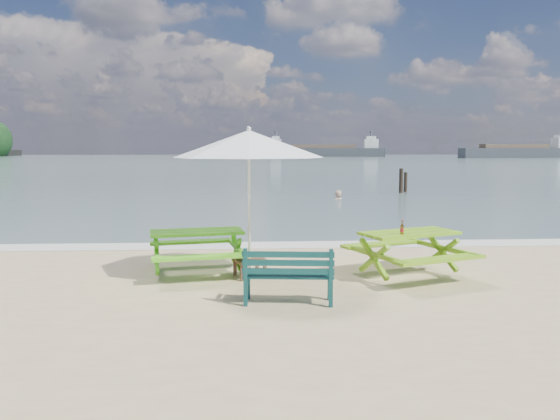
{
  "coord_description": "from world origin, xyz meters",
  "views": [
    {
      "loc": [
        -0.82,
        -7.73,
        2.23
      ],
      "look_at": [
        -0.21,
        3.0,
        1.0
      ],
      "focal_mm": 35.0,
      "sensor_mm": 36.0,
      "label": 1
    }
  ],
  "objects": [
    {
      "name": "side_table",
      "position": [
        -0.82,
        1.53,
        0.17
      ],
      "size": [
        0.64,
        0.64,
        0.33
      ],
      "color": "brown",
      "rests_on": "ground"
    },
    {
      "name": "sea",
      "position": [
        0.0,
        85.0,
        0.0
      ],
      "size": [
        300.0,
        300.0,
        0.0
      ],
      "primitive_type": "plane",
      "color": "slate",
      "rests_on": "ground"
    },
    {
      "name": "picnic_table_left",
      "position": [
        -1.76,
        1.88,
        0.37
      ],
      "size": [
        1.92,
        2.07,
        0.77
      ],
      "color": "#54B81C",
      "rests_on": "ground"
    },
    {
      "name": "foam_strip",
      "position": [
        0.0,
        4.6,
        0.01
      ],
      "size": [
        22.0,
        0.9,
        0.01
      ],
      "primitive_type": "cube",
      "color": "silver",
      "rests_on": "ground"
    },
    {
      "name": "swimmer",
      "position": [
        3.05,
        15.92,
        -0.47
      ],
      "size": [
        0.72,
        0.6,
        1.68
      ],
      "color": "tan",
      "rests_on": "ground"
    },
    {
      "name": "picnic_table_right",
      "position": [
        1.93,
        1.4,
        0.38
      ],
      "size": [
        2.22,
        2.33,
        0.8
      ],
      "color": "#6DA418",
      "rests_on": "ground"
    },
    {
      "name": "park_bench",
      "position": [
        -0.27,
        -0.07,
        0.25
      ],
      "size": [
        1.33,
        0.56,
        0.79
      ],
      "color": "#0D3939",
      "rests_on": "ground"
    },
    {
      "name": "mooring_pilings",
      "position": [
        6.8,
        18.9,
        0.47
      ],
      "size": [
        0.59,
        0.79,
        1.42
      ],
      "color": "black",
      "rests_on": "ground"
    },
    {
      "name": "cargo_ships",
      "position": [
        57.78,
        122.38,
        1.18
      ],
      "size": [
        136.4,
        32.39,
        4.4
      ],
      "color": "#34393E",
      "rests_on": "ground"
    },
    {
      "name": "beer_bottle",
      "position": [
        1.71,
        1.12,
        0.87
      ],
      "size": [
        0.06,
        0.06,
        0.24
      ],
      "color": "#986016",
      "rests_on": "picnic_table_right"
    },
    {
      "name": "patio_umbrella",
      "position": [
        -0.82,
        1.53,
        2.29
      ],
      "size": [
        3.21,
        3.21,
        2.52
      ],
      "color": "silver",
      "rests_on": "ground"
    }
  ]
}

